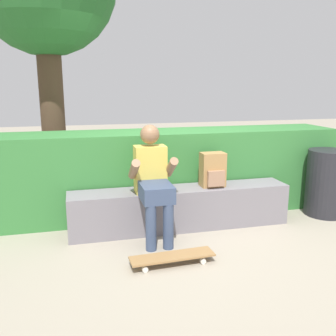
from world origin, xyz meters
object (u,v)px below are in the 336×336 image
Objects in this scene: person_skater at (153,178)px; trash_bin at (327,183)px; bench_main at (181,208)px; skateboard_near_person at (172,257)px; backpack_on_bench at (213,170)px.

person_skater reaches higher than trash_bin.
person_skater is (-0.37, -0.21, 0.43)m from bench_main.
skateboard_near_person is 0.96× the size of trash_bin.
skateboard_near_person is at bearing -129.62° from backpack_on_bench.
person_skater is 0.78m from backpack_on_bench.
person_skater reaches higher than backpack_on_bench.
person_skater is 2.33m from trash_bin.
bench_main is 3.04× the size of trash_bin.
person_skater is at bearing -165.20° from backpack_on_bench.
person_skater is 1.45× the size of trash_bin.
bench_main is 0.95m from skateboard_near_person.
person_skater is at bearing -175.26° from trash_bin.
skateboard_near_person is at bearing -110.75° from bench_main.
backpack_on_bench is 1.58m from trash_bin.
skateboard_near_person is (-0.33, -0.87, -0.16)m from bench_main.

